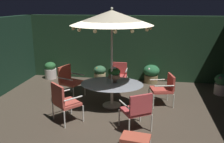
% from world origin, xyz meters
% --- Properties ---
extents(ground_plane, '(8.09, 6.49, 0.02)m').
position_xyz_m(ground_plane, '(0.00, 0.00, -0.01)').
color(ground_plane, '#493E31').
extents(hedge_backdrop_rear, '(8.09, 0.30, 2.51)m').
position_xyz_m(hedge_backdrop_rear, '(0.00, 3.09, 1.26)').
color(hedge_backdrop_rear, '#1C3621').
rests_on(hedge_backdrop_rear, ground_plane).
extents(patio_dining_table, '(1.84, 1.44, 0.70)m').
position_xyz_m(patio_dining_table, '(-0.01, 0.31, 0.60)').
color(patio_dining_table, beige).
rests_on(patio_dining_table, ground_plane).
extents(patio_umbrella, '(2.29, 2.29, 2.86)m').
position_xyz_m(patio_umbrella, '(-0.01, 0.31, 2.58)').
color(patio_umbrella, silver).
rests_on(patio_umbrella, ground_plane).
extents(centerpiece_planter, '(0.37, 0.37, 0.47)m').
position_xyz_m(centerpiece_planter, '(0.03, 0.44, 0.97)').
color(centerpiece_planter, '#8C6D4E').
rests_on(centerpiece_planter, patio_dining_table).
extents(patio_chair_north, '(0.83, 0.82, 0.97)m').
position_xyz_m(patio_chair_north, '(0.82, -1.04, 0.57)').
color(patio_chair_north, silver).
rests_on(patio_chair_north, ground_plane).
extents(patio_chair_northeast, '(0.75, 0.75, 0.92)m').
position_xyz_m(patio_chair_northeast, '(1.52, 0.67, 0.54)').
color(patio_chair_northeast, silver).
rests_on(patio_chair_northeast, ground_plane).
extents(patio_chair_east, '(0.59, 0.57, 0.92)m').
position_xyz_m(patio_chair_east, '(-0.01, 1.88, 0.54)').
color(patio_chair_east, silver).
rests_on(patio_chair_east, ground_plane).
extents(patio_chair_southeast, '(0.79, 0.81, 1.01)m').
position_xyz_m(patio_chair_southeast, '(-1.51, 0.84, 0.59)').
color(patio_chair_southeast, silver).
rests_on(patio_chair_southeast, ground_plane).
extents(patio_chair_south, '(0.85, 0.84, 1.04)m').
position_xyz_m(patio_chair_south, '(-1.06, -0.89, 0.60)').
color(patio_chair_south, silver).
rests_on(patio_chair_south, ground_plane).
extents(ottoman_footrest, '(0.63, 0.46, 0.36)m').
position_xyz_m(ottoman_footrest, '(0.84, -1.94, 0.31)').
color(ottoman_footrest, silver).
rests_on(ottoman_footrest, ground_plane).
extents(potted_plant_left_near, '(0.47, 0.47, 0.68)m').
position_xyz_m(potted_plant_left_near, '(-2.92, 2.61, 0.34)').
color(potted_plant_left_near, beige).
rests_on(potted_plant_left_near, ground_plane).
extents(potted_plant_back_right, '(0.47, 0.47, 0.65)m').
position_xyz_m(potted_plant_back_right, '(-0.84, 2.46, 0.34)').
color(potted_plant_back_right, tan).
rests_on(potted_plant_back_right, ground_plane).
extents(potted_plant_front_corner, '(0.53, 0.53, 0.69)m').
position_xyz_m(potted_plant_front_corner, '(3.49, 1.84, 0.36)').
color(potted_plant_front_corner, beige).
rests_on(potted_plant_front_corner, ground_plane).
extents(potted_plant_left_far, '(0.62, 0.62, 0.69)m').
position_xyz_m(potted_plant_left_far, '(1.12, 2.72, 0.37)').
color(potted_plant_left_far, olive).
rests_on(potted_plant_left_far, ground_plane).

